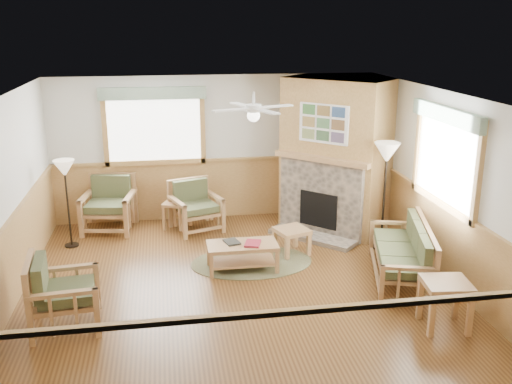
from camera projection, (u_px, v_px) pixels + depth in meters
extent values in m
cube|color=brown|center=(237.00, 284.00, 8.22)|extent=(6.00, 6.00, 0.01)
cube|color=white|center=(235.00, 95.00, 7.44)|extent=(6.00, 6.00, 0.01)
cube|color=silver|center=(215.00, 148.00, 10.66)|extent=(6.00, 0.02, 2.70)
cube|color=silver|center=(279.00, 292.00, 4.99)|extent=(6.00, 0.02, 2.70)
cube|color=silver|center=(6.00, 205.00, 7.36)|extent=(0.02, 6.00, 2.70)
cube|color=silver|center=(440.00, 184.00, 8.30)|extent=(0.02, 6.00, 2.70)
cylinder|color=brown|center=(252.00, 262.00, 8.92)|extent=(2.19, 2.19, 0.01)
cube|color=maroon|center=(253.00, 242.00, 8.52)|extent=(0.30, 0.35, 0.03)
cube|color=black|center=(232.00, 241.00, 8.59)|extent=(0.26, 0.31, 0.03)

